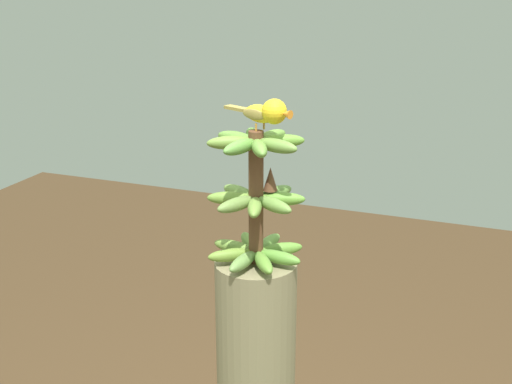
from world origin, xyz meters
TOP-DOWN VIEW (x-y plane):
  - banana_bunch at (-0.00, -0.00)m, footprint 0.26×0.26m
  - perched_bird at (-0.03, -0.01)m, footprint 0.20×0.10m

SIDE VIEW (x-z plane):
  - banana_bunch at x=0.00m, z-range 1.33..1.68m
  - perched_bird at x=-0.03m, z-range 1.68..1.77m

